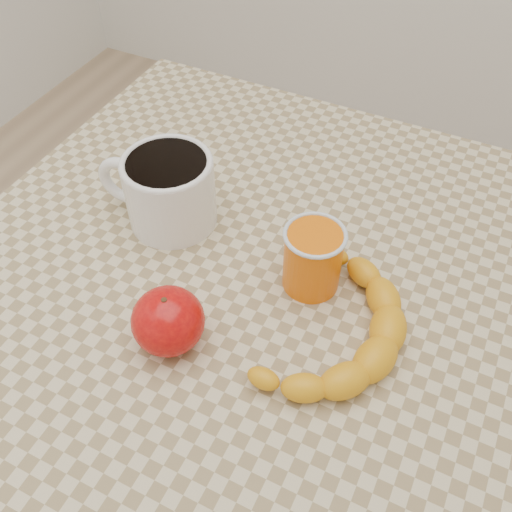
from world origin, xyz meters
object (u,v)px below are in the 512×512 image
at_px(table, 256,306).
at_px(coffee_mug, 167,188).
at_px(apple, 168,321).
at_px(banana, 333,327).
at_px(orange_juice_glass, 313,258).

distance_m(table, coffee_mug, 0.21).
relative_size(coffee_mug, apple, 1.60).
height_order(table, banana, banana).
height_order(orange_juice_glass, apple, orange_juice_glass).
bearing_deg(table, banana, -25.53).
xyz_separation_m(orange_juice_glass, apple, (-0.11, -0.15, -0.01)).
height_order(table, orange_juice_glass, orange_juice_glass).
bearing_deg(banana, coffee_mug, 173.28).
bearing_deg(table, orange_juice_glass, 4.70).
relative_size(orange_juice_glass, banana, 0.30).
xyz_separation_m(orange_juice_glass, banana, (0.05, -0.07, -0.02)).
bearing_deg(banana, table, 165.95).
bearing_deg(coffee_mug, banana, -18.21).
relative_size(orange_juice_glass, apple, 0.81).
relative_size(table, apple, 7.26).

